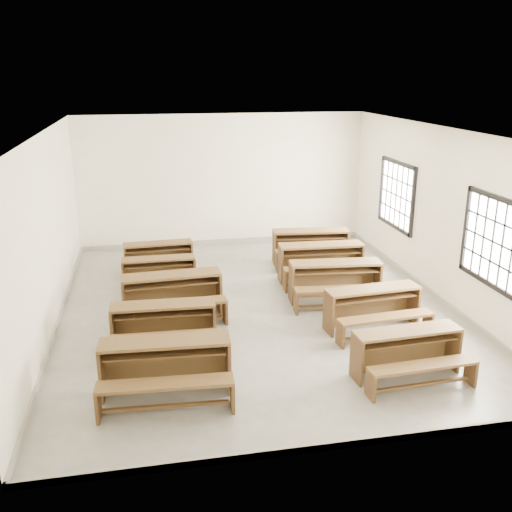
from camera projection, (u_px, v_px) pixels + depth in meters
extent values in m
plane|color=gray|center=(256.00, 308.00, 10.50)|extent=(8.50, 8.50, 0.00)
cube|color=white|center=(256.00, 132.00, 9.52)|extent=(7.00, 8.50, 0.05)
cube|color=white|center=(223.00, 180.00, 13.95)|extent=(7.00, 0.05, 3.20)
cube|color=white|center=(332.00, 323.00, 6.06)|extent=(7.00, 0.05, 3.20)
cube|color=white|center=(49.00, 234.00, 9.37)|extent=(0.05, 8.50, 3.20)
cube|color=white|center=(438.00, 214.00, 10.64)|extent=(0.05, 8.50, 3.20)
cube|color=gray|center=(224.00, 241.00, 14.43)|extent=(7.00, 0.04, 0.10)
cube|color=gray|center=(327.00, 446.00, 6.53)|extent=(7.00, 0.04, 0.10)
cube|color=gray|center=(59.00, 320.00, 9.85)|extent=(0.04, 8.50, 0.10)
cube|color=gray|center=(431.00, 292.00, 11.12)|extent=(0.04, 8.50, 0.10)
cube|color=white|center=(494.00, 241.00, 8.96)|extent=(0.02, 1.50, 1.30)
cube|color=black|center=(499.00, 198.00, 8.74)|extent=(0.06, 1.62, 0.08)
cube|color=black|center=(488.00, 282.00, 9.17)|extent=(0.06, 1.62, 0.08)
cube|color=black|center=(466.00, 228.00, 9.69)|extent=(0.06, 0.08, 1.46)
cube|color=white|center=(397.00, 195.00, 12.32)|extent=(0.02, 1.50, 1.30)
cube|color=black|center=(399.00, 163.00, 12.10)|extent=(0.06, 1.62, 0.08)
cube|color=black|center=(394.00, 226.00, 12.53)|extent=(0.06, 1.62, 0.08)
cube|color=black|center=(413.00, 203.00, 11.58)|extent=(0.06, 0.08, 1.46)
cube|color=black|center=(382.00, 188.00, 13.05)|extent=(0.06, 0.08, 1.46)
cube|color=brown|center=(165.00, 342.00, 7.51)|extent=(1.74, 0.53, 0.04)
cube|color=brown|center=(166.00, 361.00, 7.81)|extent=(1.72, 0.14, 0.73)
cube|color=#4C301A|center=(102.00, 372.00, 7.52)|extent=(0.07, 0.43, 0.73)
cube|color=#4C301A|center=(228.00, 363.00, 7.74)|extent=(0.07, 0.43, 0.73)
cube|color=#4C301A|center=(165.00, 353.00, 7.54)|extent=(1.61, 0.41, 0.02)
cube|color=brown|center=(165.00, 384.00, 7.11)|extent=(1.74, 0.40, 0.04)
cube|color=#4C301A|center=(98.00, 405.00, 7.07)|extent=(0.06, 0.30, 0.41)
cube|color=#4C301A|center=(232.00, 395.00, 7.29)|extent=(0.06, 0.30, 0.41)
cube|color=#4C301A|center=(167.00, 406.00, 7.21)|extent=(1.59, 0.14, 0.04)
cube|color=brown|center=(163.00, 305.00, 8.82)|extent=(1.62, 0.47, 0.04)
cube|color=brown|center=(164.00, 321.00, 9.10)|extent=(1.61, 0.11, 0.68)
cube|color=#4C301A|center=(113.00, 329.00, 8.82)|extent=(0.06, 0.40, 0.68)
cube|color=#4C301A|center=(214.00, 323.00, 9.04)|extent=(0.06, 0.40, 0.68)
cube|color=#4C301A|center=(163.00, 314.00, 8.84)|extent=(1.50, 0.36, 0.02)
cube|color=brown|center=(164.00, 336.00, 8.45)|extent=(1.62, 0.35, 0.04)
cube|color=#4C301A|center=(111.00, 353.00, 8.40)|extent=(0.05, 0.28, 0.38)
cube|color=#4C301A|center=(217.00, 346.00, 8.63)|extent=(0.05, 0.28, 0.38)
cube|color=#4C301A|center=(165.00, 355.00, 8.54)|extent=(1.49, 0.11, 0.04)
cube|color=brown|center=(171.00, 275.00, 9.94)|extent=(1.76, 0.54, 0.04)
cube|color=brown|center=(171.00, 292.00, 10.24)|extent=(1.73, 0.15, 0.74)
cube|color=#4C301A|center=(123.00, 300.00, 9.86)|extent=(0.07, 0.44, 0.74)
cube|color=#4C301A|center=(219.00, 291.00, 10.27)|extent=(0.07, 0.44, 0.74)
cube|color=#4C301A|center=(172.00, 284.00, 9.97)|extent=(1.62, 0.42, 0.02)
cube|color=brown|center=(176.00, 304.00, 9.56)|extent=(1.75, 0.41, 0.04)
cube|color=#4C301A|center=(125.00, 321.00, 9.42)|extent=(0.06, 0.31, 0.41)
cube|color=#4C301A|center=(225.00, 311.00, 9.83)|extent=(0.06, 0.31, 0.41)
cube|color=#4C301A|center=(176.00, 321.00, 9.66)|extent=(1.60, 0.15, 0.04)
cube|color=brown|center=(158.00, 259.00, 11.24)|extent=(1.43, 0.36, 0.04)
cube|color=brown|center=(159.00, 271.00, 11.49)|extent=(1.43, 0.04, 0.61)
cube|color=#4C301A|center=(123.00, 276.00, 11.22)|extent=(0.04, 0.36, 0.61)
cube|color=#4C301A|center=(194.00, 272.00, 11.47)|extent=(0.04, 0.36, 0.61)
cube|color=#4C301A|center=(159.00, 265.00, 11.26)|extent=(1.32, 0.27, 0.02)
cube|color=brown|center=(160.00, 279.00, 10.92)|extent=(1.43, 0.26, 0.04)
cube|color=#4C301A|center=(123.00, 290.00, 10.85)|extent=(0.04, 0.25, 0.34)
cube|color=#4C301A|center=(196.00, 286.00, 11.10)|extent=(0.04, 0.25, 0.34)
cube|color=#4C301A|center=(160.00, 292.00, 11.00)|extent=(1.32, 0.05, 0.04)
cube|color=brown|center=(158.00, 243.00, 12.19)|extent=(1.48, 0.44, 0.04)
cube|color=brown|center=(158.00, 256.00, 12.45)|extent=(1.46, 0.11, 0.62)
cube|color=#4C301A|center=(125.00, 260.00, 12.13)|extent=(0.06, 0.37, 0.62)
cube|color=#4C301A|center=(191.00, 255.00, 12.46)|extent=(0.06, 0.37, 0.62)
cube|color=#4C301A|center=(158.00, 249.00, 12.21)|extent=(1.36, 0.34, 0.02)
cube|color=brown|center=(160.00, 262.00, 11.86)|extent=(1.47, 0.33, 0.04)
cube|color=#4C301A|center=(126.00, 273.00, 11.76)|extent=(0.05, 0.26, 0.35)
cube|color=#4C301A|center=(195.00, 268.00, 12.09)|extent=(0.05, 0.26, 0.35)
cube|color=#4C301A|center=(161.00, 274.00, 11.95)|extent=(1.35, 0.12, 0.04)
cube|color=brown|center=(408.00, 331.00, 7.99)|extent=(1.57, 0.47, 0.04)
cube|color=brown|center=(400.00, 348.00, 8.26)|extent=(1.55, 0.13, 0.66)
cube|color=#4C301A|center=(357.00, 360.00, 7.92)|extent=(0.06, 0.39, 0.66)
cube|color=#4C301A|center=(453.00, 347.00, 8.28)|extent=(0.06, 0.39, 0.66)
cube|color=#4C301A|center=(408.00, 340.00, 8.01)|extent=(1.44, 0.37, 0.02)
cube|color=brown|center=(423.00, 365.00, 7.64)|extent=(1.56, 0.36, 0.04)
cube|color=#4C301A|center=(371.00, 386.00, 7.53)|extent=(0.05, 0.27, 0.37)
cube|color=#4C301A|center=(471.00, 372.00, 7.88)|extent=(0.05, 0.27, 0.37)
cube|color=#4C301A|center=(421.00, 384.00, 7.73)|extent=(1.43, 0.13, 0.04)
cube|color=brown|center=(373.00, 289.00, 9.47)|extent=(1.63, 0.54, 0.04)
cube|color=brown|center=(367.00, 305.00, 9.75)|extent=(1.60, 0.18, 0.68)
cube|color=#4C301A|center=(329.00, 314.00, 9.38)|extent=(0.07, 0.40, 0.68)
cube|color=#4C301A|center=(413.00, 304.00, 9.78)|extent=(0.07, 0.40, 0.68)
cube|color=#4C301A|center=(373.00, 297.00, 9.49)|extent=(1.50, 0.43, 0.02)
cube|color=brown|center=(386.00, 317.00, 9.11)|extent=(1.62, 0.42, 0.04)
cube|color=#4C301A|center=(340.00, 335.00, 8.97)|extent=(0.06, 0.28, 0.38)
cube|color=#4C301A|center=(428.00, 323.00, 9.38)|extent=(0.06, 0.28, 0.38)
cube|color=#4C301A|center=(385.00, 334.00, 9.21)|extent=(1.48, 0.18, 0.04)
cube|color=brown|center=(336.00, 263.00, 10.62)|extent=(1.74, 0.58, 0.04)
cube|color=brown|center=(332.00, 279.00, 10.92)|extent=(1.70, 0.20, 0.72)
cube|color=#4C301A|center=(291.00, 284.00, 10.66)|extent=(0.08, 0.43, 0.72)
cube|color=#4C301A|center=(378.00, 280.00, 10.82)|extent=(0.08, 0.43, 0.72)
cube|color=#4C301A|center=(336.00, 271.00, 10.65)|extent=(1.60, 0.46, 0.02)
cube|color=brown|center=(342.00, 289.00, 10.23)|extent=(1.72, 0.45, 0.04)
cube|color=#4C301A|center=(296.00, 302.00, 10.21)|extent=(0.07, 0.30, 0.40)
cube|color=#4C301A|center=(386.00, 299.00, 10.38)|extent=(0.07, 0.30, 0.40)
cube|color=#4C301A|center=(341.00, 305.00, 10.32)|extent=(1.57, 0.19, 0.04)
cube|color=brown|center=(321.00, 245.00, 11.68)|extent=(1.75, 0.53, 0.04)
cube|color=brown|center=(318.00, 260.00, 11.98)|extent=(1.73, 0.14, 0.73)
cube|color=#4C301A|center=(280.00, 265.00, 11.69)|extent=(0.07, 0.43, 0.73)
cube|color=#4C301A|center=(360.00, 261.00, 11.91)|extent=(0.07, 0.43, 0.73)
cube|color=#4C301A|center=(321.00, 252.00, 11.70)|extent=(1.61, 0.41, 0.02)
cube|color=brown|center=(327.00, 268.00, 11.28)|extent=(1.74, 0.40, 0.04)
cube|color=#4C301A|center=(285.00, 281.00, 11.24)|extent=(0.06, 0.30, 0.41)
cube|color=#4C301A|center=(367.00, 277.00, 11.46)|extent=(0.06, 0.30, 0.41)
cube|color=#4C301A|center=(326.00, 284.00, 11.38)|extent=(1.60, 0.14, 0.04)
cube|color=brown|center=(311.00, 231.00, 12.77)|extent=(1.73, 0.59, 0.04)
cube|color=brown|center=(309.00, 245.00, 13.07)|extent=(1.69, 0.21, 0.72)
cube|color=#4C301A|center=(274.00, 248.00, 12.82)|extent=(0.09, 0.43, 0.72)
cube|color=#4C301A|center=(346.00, 246.00, 12.96)|extent=(0.09, 0.43, 0.72)
cube|color=#4C301A|center=(311.00, 237.00, 12.80)|extent=(1.59, 0.47, 0.02)
cube|color=brown|center=(315.00, 251.00, 12.38)|extent=(1.71, 0.47, 0.04)
cube|color=#4C301A|center=(277.00, 262.00, 12.38)|extent=(0.07, 0.30, 0.40)
cube|color=#4C301A|center=(351.00, 260.00, 12.52)|extent=(0.07, 0.30, 0.40)
cube|color=#4C301A|center=(314.00, 265.00, 12.48)|extent=(1.56, 0.21, 0.04)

